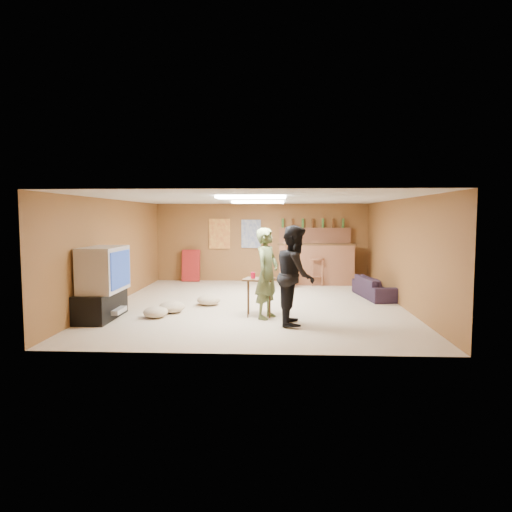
{
  "coord_description": "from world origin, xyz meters",
  "views": [
    {
      "loc": [
        0.47,
        -9.46,
        1.84
      ],
      "look_at": [
        0.0,
        0.2,
        1.0
      ],
      "focal_mm": 32.0,
      "sensor_mm": 36.0,
      "label": 1
    }
  ],
  "objects_px": {
    "person_black": "(295,275)",
    "bar_counter": "(316,264)",
    "tv_body": "(104,269)",
    "tray_table": "(259,297)",
    "person_olive": "(267,273)",
    "sofa": "(376,287)"
  },
  "relations": [
    {
      "from": "person_black",
      "to": "sofa",
      "type": "height_order",
      "value": "person_black"
    },
    {
      "from": "person_black",
      "to": "bar_counter",
      "type": "bearing_deg",
      "value": -7.63
    },
    {
      "from": "tv_body",
      "to": "person_olive",
      "type": "xyz_separation_m",
      "value": [
        2.92,
        0.19,
        -0.08
      ]
    },
    {
      "from": "person_olive",
      "to": "person_black",
      "type": "relative_size",
      "value": 0.97
    },
    {
      "from": "tv_body",
      "to": "bar_counter",
      "type": "xyz_separation_m",
      "value": [
        4.15,
        4.45,
        -0.35
      ]
    },
    {
      "from": "person_black",
      "to": "tv_body",
      "type": "bearing_deg",
      "value": 87.28
    },
    {
      "from": "tv_body",
      "to": "sofa",
      "type": "distance_m",
      "value": 5.91
    },
    {
      "from": "tv_body",
      "to": "bar_counter",
      "type": "height_order",
      "value": "tv_body"
    },
    {
      "from": "bar_counter",
      "to": "sofa",
      "type": "height_order",
      "value": "bar_counter"
    },
    {
      "from": "sofa",
      "to": "tray_table",
      "type": "relative_size",
      "value": 2.3
    },
    {
      "from": "bar_counter",
      "to": "sofa",
      "type": "relative_size",
      "value": 1.24
    },
    {
      "from": "tv_body",
      "to": "tray_table",
      "type": "height_order",
      "value": "tv_body"
    },
    {
      "from": "tv_body",
      "to": "person_black",
      "type": "bearing_deg",
      "value": -4.01
    },
    {
      "from": "person_black",
      "to": "tray_table",
      "type": "height_order",
      "value": "person_black"
    },
    {
      "from": "tv_body",
      "to": "tray_table",
      "type": "xyz_separation_m",
      "value": [
        2.77,
        0.34,
        -0.55
      ]
    },
    {
      "from": "person_olive",
      "to": "sofa",
      "type": "relative_size",
      "value": 1.02
    },
    {
      "from": "tv_body",
      "to": "person_olive",
      "type": "distance_m",
      "value": 2.93
    },
    {
      "from": "bar_counter",
      "to": "sofa",
      "type": "xyz_separation_m",
      "value": [
        1.2,
        -2.03,
        -0.31
      ]
    },
    {
      "from": "person_olive",
      "to": "sofa",
      "type": "xyz_separation_m",
      "value": [
        2.43,
        2.23,
        -0.58
      ]
    },
    {
      "from": "person_black",
      "to": "sofa",
      "type": "bearing_deg",
      "value": -34.72
    },
    {
      "from": "tv_body",
      "to": "person_black",
      "type": "distance_m",
      "value": 3.42
    },
    {
      "from": "person_olive",
      "to": "person_black",
      "type": "bearing_deg",
      "value": -106.48
    }
  ]
}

